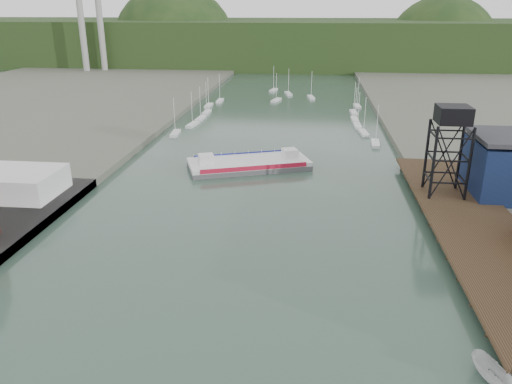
# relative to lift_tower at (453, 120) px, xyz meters

# --- Properties ---
(east_pier) EXTENTS (14.00, 70.00, 2.45)m
(east_pier) POSITION_rel_lift_tower_xyz_m (2.00, -13.00, -13.75)
(east_pier) COLOR black
(east_pier) RESTS_ON ground
(white_shed) EXTENTS (18.00, 12.00, 4.50)m
(white_shed) POSITION_rel_lift_tower_xyz_m (-79.00, -8.00, -11.80)
(white_shed) COLOR silver
(white_shed) RESTS_ON west_quay
(lift_tower) EXTENTS (6.50, 6.50, 16.00)m
(lift_tower) POSITION_rel_lift_tower_xyz_m (0.00, 0.00, 0.00)
(lift_tower) COLOR black
(lift_tower) RESTS_ON east_pier
(marina_sailboats) EXTENTS (57.71, 92.65, 0.90)m
(marina_sailboats) POSITION_rel_lift_tower_xyz_m (-34.92, 80.46, -15.30)
(marina_sailboats) COLOR silver
(marina_sailboats) RESTS_ON ground
(smokestacks) EXTENTS (11.20, 8.20, 60.00)m
(smokestacks) POSITION_rel_lift_tower_xyz_m (-141.00, 174.50, 14.35)
(smokestacks) COLOR #969691
(smokestacks) RESTS_ON ground
(distant_hills) EXTENTS (500.00, 120.00, 80.00)m
(distant_hills) POSITION_rel_lift_tower_xyz_m (-38.98, 243.35, -5.27)
(distant_hills) COLOR black
(distant_hills) RESTS_ON ground
(chain_ferry) EXTENTS (28.65, 19.25, 3.83)m
(chain_ferry) POSITION_rel_lift_tower_xyz_m (-37.93, 17.44, -14.55)
(chain_ferry) COLOR #4E4E51
(chain_ferry) RESTS_ON ground
(motorboat) EXTENTS (3.82, 6.03, 2.18)m
(motorboat) POSITION_rel_lift_tower_xyz_m (-6.03, -47.52, -14.56)
(motorboat) COLOR silver
(motorboat) RESTS_ON ground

